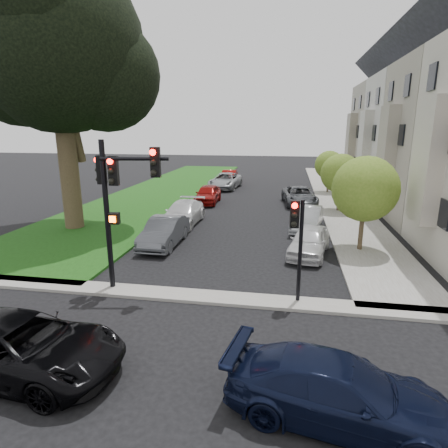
% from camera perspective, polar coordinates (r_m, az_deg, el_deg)
% --- Properties ---
extents(ground, '(140.00, 140.00, 0.00)m').
position_cam_1_polar(ground, '(11.95, -4.24, -15.44)').
color(ground, black).
rests_on(ground, ground).
extents(grass_strip, '(8.00, 44.00, 0.12)m').
position_cam_1_polar(grass_strip, '(36.42, -8.93, 5.10)').
color(grass_strip, '#163D0E').
rests_on(grass_strip, ground).
extents(sidewalk_right, '(3.50, 44.00, 0.12)m').
position_cam_1_polar(sidewalk_right, '(34.77, 16.57, 4.22)').
color(sidewalk_right, gray).
rests_on(sidewalk_right, ground).
extents(sidewalk_cross, '(60.00, 1.00, 0.12)m').
position_cam_1_polar(sidewalk_cross, '(13.64, -2.19, -11.09)').
color(sidewalk_cross, gray).
rests_on(sidewalk_cross, ground).
extents(house_c, '(7.70, 7.55, 15.97)m').
position_cam_1_polar(house_c, '(34.46, 27.37, 14.65)').
color(house_c, '#A89F8F').
rests_on(house_c, ground).
extents(house_d, '(7.70, 7.55, 15.97)m').
position_cam_1_polar(house_d, '(41.70, 24.31, 14.70)').
color(house_d, '#80715C').
rests_on(house_d, ground).
extents(eucalyptus, '(10.52, 9.55, 14.90)m').
position_cam_1_polar(eucalyptus, '(23.97, -24.35, 23.53)').
color(eucalyptus, black).
rests_on(eucalyptus, ground).
extents(small_tree_a, '(3.11, 3.11, 4.67)m').
position_cam_1_polar(small_tree_a, '(19.01, 20.70, 5.01)').
color(small_tree_a, black).
rests_on(small_tree_a, ground).
extents(small_tree_b, '(2.77, 2.77, 4.16)m').
position_cam_1_polar(small_tree_b, '(27.85, 17.32, 7.36)').
color(small_tree_b, black).
rests_on(small_tree_b, ground).
extents(small_tree_c, '(2.58, 2.58, 3.87)m').
position_cam_1_polar(small_tree_c, '(35.77, 15.73, 8.64)').
color(small_tree_c, black).
rests_on(small_tree_c, ground).
extents(traffic_signal_main, '(2.72, 0.71, 5.55)m').
position_cam_1_polar(traffic_signal_main, '(13.79, -16.00, 5.10)').
color(traffic_signal_main, black).
rests_on(traffic_signal_main, ground).
extents(traffic_signal_secondary, '(0.47, 0.38, 3.67)m').
position_cam_1_polar(traffic_signal_secondary, '(12.68, 11.12, -1.29)').
color(traffic_signal_secondary, black).
rests_on(traffic_signal_secondary, ground).
extents(car_cross_near, '(5.37, 2.79, 1.45)m').
position_cam_1_polar(car_cross_near, '(10.95, -28.62, -16.00)').
color(car_cross_near, black).
rests_on(car_cross_near, ground).
extents(car_cross_far, '(4.99, 2.72, 1.37)m').
position_cam_1_polar(car_cross_far, '(8.78, 17.01, -23.15)').
color(car_cross_far, black).
rests_on(car_cross_far, ground).
extents(car_parked_0, '(2.39, 4.31, 1.39)m').
position_cam_1_polar(car_parked_0, '(18.31, 12.85, -2.52)').
color(car_parked_0, silver).
rests_on(car_parked_0, ground).
extents(car_parked_1, '(2.16, 4.46, 1.41)m').
position_cam_1_polar(car_parked_1, '(22.63, 12.58, 0.80)').
color(car_parked_1, '#999BA0').
rests_on(car_parked_1, ground).
extents(car_parked_2, '(2.98, 5.34, 1.41)m').
position_cam_1_polar(car_parked_2, '(29.97, 11.43, 4.21)').
color(car_parked_2, '#3F4247').
rests_on(car_parked_2, ground).
extents(car_parked_5, '(1.56, 4.42, 1.45)m').
position_cam_1_polar(car_parked_5, '(19.49, -9.09, -1.19)').
color(car_parked_5, '#3F4247').
rests_on(car_parked_5, ground).
extents(car_parked_6, '(2.06, 4.94, 1.43)m').
position_cam_1_polar(car_parked_6, '(23.58, -6.25, 1.64)').
color(car_parked_6, silver).
rests_on(car_parked_6, ground).
extents(car_parked_7, '(1.82, 4.32, 1.46)m').
position_cam_1_polar(car_parked_7, '(30.06, -2.50, 4.57)').
color(car_parked_7, maroon).
rests_on(car_parked_7, ground).
extents(car_parked_8, '(2.94, 5.65, 1.52)m').
position_cam_1_polar(car_parked_8, '(37.33, 0.19, 6.60)').
color(car_parked_8, '#999BA0').
rests_on(car_parked_8, ground).
extents(car_parked_9, '(1.63, 4.27, 1.39)m').
position_cam_1_polar(car_parked_9, '(40.86, 0.77, 7.20)').
color(car_parked_9, maroon).
rests_on(car_parked_9, ground).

